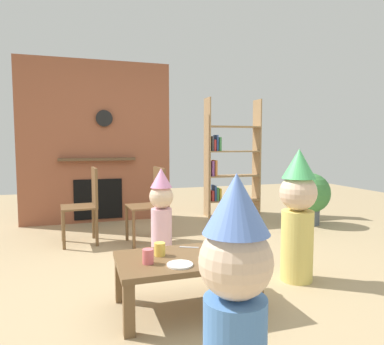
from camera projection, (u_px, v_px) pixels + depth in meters
ground_plane at (189, 278)px, 3.13m from camera, size 12.00×12.00×0.00m
brick_fireplace_feature at (97, 143)px, 5.30m from camera, size 2.20×0.28×2.40m
bookshelf at (228, 162)px, 5.75m from camera, size 0.90×0.28×1.90m
coffee_table at (185, 265)px, 2.54m from camera, size 0.97×0.60×0.38m
paper_cup_near_left at (160, 249)px, 2.55m from camera, size 0.08×0.08×0.09m
paper_cup_near_right at (148, 256)px, 2.38m from camera, size 0.08×0.08×0.10m
paper_cup_center at (226, 238)px, 2.84m from camera, size 0.07×0.07×0.09m
paper_cup_far_left at (229, 243)px, 2.68m from camera, size 0.07×0.07×0.11m
paper_plate_front at (211, 258)px, 2.48m from camera, size 0.17×0.17×0.01m
paper_plate_rear at (180, 265)px, 2.35m from camera, size 0.18×0.18×0.01m
birthday_cake_slice at (214, 244)px, 2.69m from camera, size 0.10×0.10×0.09m
table_fork at (189, 247)px, 2.75m from camera, size 0.14×0.08×0.01m
child_with_cone_hat at (235, 300)px, 1.41m from camera, size 0.30×0.30×1.08m
child_in_pink at (298, 212)px, 3.03m from camera, size 0.32×0.32×1.14m
child_by_the_chairs at (161, 209)px, 3.75m from camera, size 0.26×0.26×0.93m
dining_chair_left at (87, 200)px, 4.18m from camera, size 0.43×0.43×0.90m
dining_chair_middle at (152, 200)px, 4.22m from camera, size 0.44×0.44×0.90m
potted_plant_tall at (310, 195)px, 5.13m from camera, size 0.58×0.58×0.75m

